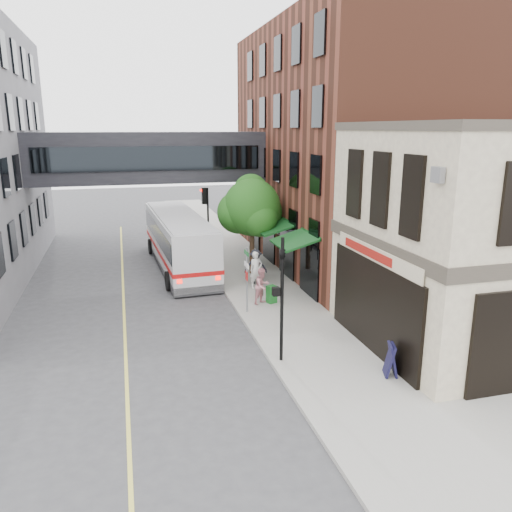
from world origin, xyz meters
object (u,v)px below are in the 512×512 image
newspaper_box (272,294)px  sandwich_board (391,360)px  bus (179,239)px  pedestrian_b (262,286)px  pedestrian_a (256,270)px  pedestrian_c (256,267)px

newspaper_box → sandwich_board: 8.14m
bus → pedestrian_b: bearing=-69.6°
pedestrian_b → sandwich_board: bearing=-105.0°
pedestrian_a → pedestrian_c: size_ratio=1.03×
pedestrian_a → pedestrian_b: pedestrian_a is taller
pedestrian_a → sandwich_board: pedestrian_a is taller
bus → pedestrian_a: bearing=-59.1°
pedestrian_c → newspaper_box: size_ratio=2.24×
pedestrian_a → pedestrian_b: 2.44m
bus → pedestrian_c: size_ratio=6.38×
pedestrian_c → sandwich_board: pedestrian_c is taller
pedestrian_a → sandwich_board: 10.53m
pedestrian_a → sandwich_board: bearing=-88.4°
pedestrian_a → pedestrian_b: size_ratio=1.11×
newspaper_box → pedestrian_c: bearing=68.2°
pedestrian_a → newspaper_box: 2.48m
pedestrian_a → bus: bearing=112.2°
newspaper_box → bus: bearing=92.7°
bus → sandwich_board: (5.21, -15.91, -1.07)m
pedestrian_b → pedestrian_c: bearing=49.7°
pedestrian_c → pedestrian_a: bearing=-87.4°
pedestrian_a → newspaper_box: (0.11, -2.41, -0.55)m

